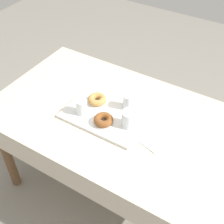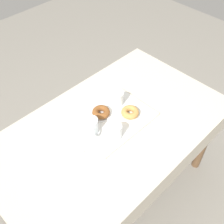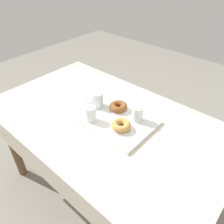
% 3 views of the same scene
% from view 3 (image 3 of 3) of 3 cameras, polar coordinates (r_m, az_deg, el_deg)
% --- Properties ---
extents(ground_plane, '(6.00, 6.00, 0.00)m').
position_cam_3_polar(ground_plane, '(1.89, -1.46, -19.33)').
color(ground_plane, gray).
extents(dining_table, '(1.50, 0.89, 0.73)m').
position_cam_3_polar(dining_table, '(1.40, -1.86, -4.57)').
color(dining_table, beige).
rests_on(dining_table, ground).
extents(serving_tray, '(0.47, 0.34, 0.02)m').
position_cam_3_polar(serving_tray, '(1.32, 0.48, -1.83)').
color(serving_tray, white).
rests_on(serving_tray, dining_table).
extents(tea_mug_left, '(0.09, 0.11, 0.10)m').
position_cam_3_polar(tea_mug_left, '(1.39, -3.90, 3.12)').
color(tea_mug_left, white).
rests_on(tea_mug_left, serving_tray).
extents(water_glass_near, '(0.06, 0.06, 0.09)m').
position_cam_3_polar(water_glass_near, '(1.28, 6.61, -0.69)').
color(water_glass_near, white).
rests_on(water_glass_near, serving_tray).
extents(water_glass_far, '(0.06, 0.06, 0.09)m').
position_cam_3_polar(water_glass_far, '(1.28, -5.54, -0.69)').
color(water_glass_far, white).
rests_on(water_glass_far, serving_tray).
extents(donut_plate_left, '(0.12, 0.12, 0.01)m').
position_cam_3_polar(donut_plate_left, '(1.24, 2.34, -4.21)').
color(donut_plate_left, white).
rests_on(donut_plate_left, serving_tray).
extents(sugar_donut_left, '(0.11, 0.11, 0.04)m').
position_cam_3_polar(sugar_donut_left, '(1.23, 2.37, -3.41)').
color(sugar_donut_left, tan).
rests_on(sugar_donut_left, donut_plate_left).
extents(donut_plate_right, '(0.12, 0.12, 0.01)m').
position_cam_3_polar(donut_plate_right, '(1.38, 1.65, 0.68)').
color(donut_plate_right, white).
rests_on(donut_plate_right, serving_tray).
extents(sugar_donut_right, '(0.11, 0.11, 0.04)m').
position_cam_3_polar(sugar_donut_right, '(1.37, 1.66, 1.44)').
color(sugar_donut_right, brown).
rests_on(sugar_donut_right, donut_plate_right).
extents(paper_napkin, '(0.16, 0.17, 0.01)m').
position_cam_3_polar(paper_napkin, '(1.54, -7.93, 3.68)').
color(paper_napkin, white).
rests_on(paper_napkin, dining_table).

